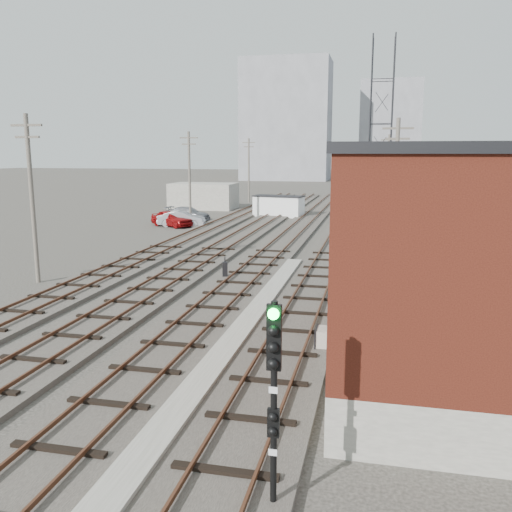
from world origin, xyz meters
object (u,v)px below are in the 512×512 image
(signal_mast, at_px, (274,390))
(switch_stand, at_px, (225,270))
(site_trailer, at_px, (279,206))
(car_grey, at_px, (188,214))
(car_silver, at_px, (181,219))
(car_red, at_px, (172,218))

(signal_mast, distance_m, switch_stand, 20.12)
(site_trailer, xyz_separation_m, car_grey, (-8.60, -5.58, -0.47))
(switch_stand, distance_m, site_trailer, 30.77)
(car_silver, bearing_deg, site_trailer, -47.15)
(car_red, height_order, car_silver, car_red)
(car_red, bearing_deg, car_grey, 29.16)
(signal_mast, bearing_deg, car_grey, 111.65)
(switch_stand, bearing_deg, car_silver, 95.39)
(switch_stand, relative_size, site_trailer, 0.20)
(site_trailer, relative_size, car_silver, 1.30)
(signal_mast, relative_size, car_grey, 0.88)
(signal_mast, height_order, switch_stand, signal_mast)
(signal_mast, distance_m, site_trailer, 50.45)
(site_trailer, distance_m, car_silver, 12.74)
(signal_mast, xyz_separation_m, car_silver, (-16.54, 39.48, -1.82))
(signal_mast, height_order, car_grey, signal_mast)
(site_trailer, bearing_deg, switch_stand, -74.33)
(switch_stand, bearing_deg, signal_mast, -92.44)
(car_red, distance_m, car_silver, 0.92)
(signal_mast, xyz_separation_m, car_red, (-17.44, 39.26, -1.78))
(car_red, xyz_separation_m, car_silver, (0.90, 0.22, -0.04))
(switch_stand, height_order, car_grey, car_grey)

